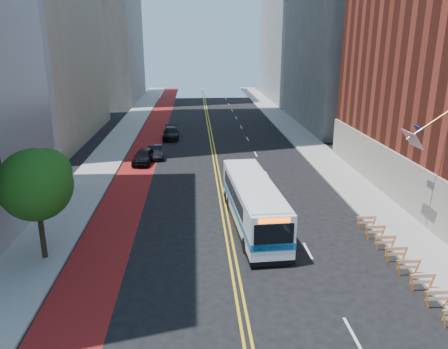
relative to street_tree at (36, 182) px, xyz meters
The scene contains 13 objects.
ground 13.68m from the street_tree, 28.25° to the right, with size 160.00×160.00×0.00m, color black.
sidewalk_left 24.45m from the street_tree, 91.81° to the left, with size 4.00×140.00×0.15m, color gray.
sidewalk_right 33.73m from the street_tree, 45.87° to the left, with size 4.00×140.00×0.15m, color gray.
bus_lane_paint 24.66m from the street_tree, 82.53° to the left, with size 3.60×140.00×0.01m, color maroon.
center_line_inner 26.84m from the street_tree, 65.21° to the left, with size 0.14×140.00×0.01m, color gold.
center_line_outer 26.99m from the street_tree, 64.51° to the left, with size 0.14×140.00×0.01m, color gold.
lane_dashes 36.09m from the street_tree, 63.34° to the left, with size 0.14×98.20×0.01m.
construction_barriers 21.43m from the street_tree, ahead, with size 1.42×10.91×1.00m.
street_tree is the anchor object (origin of this frame).
transit_bus 14.04m from the street_tree, 17.21° to the left, with size 3.40×12.33×3.35m.
car_a 21.61m from the street_tree, 80.09° to the left, with size 1.86×4.63×1.58m, color black.
car_b 23.91m from the street_tree, 78.53° to the left, with size 1.42×4.08×1.34m, color black.
car_c 33.48m from the street_tree, 79.74° to the left, with size 2.08×5.11×1.48m, color black.
Camera 1 is at (-2.12, -18.29, 12.76)m, focal length 35.00 mm.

